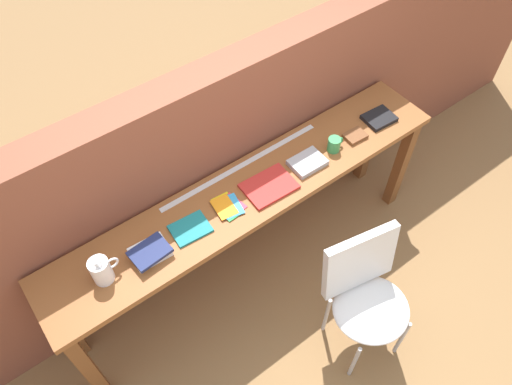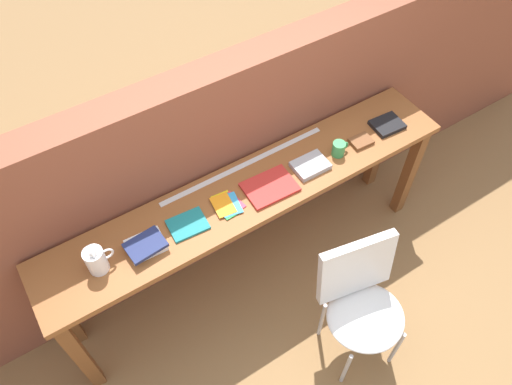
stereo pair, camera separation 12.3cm
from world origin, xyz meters
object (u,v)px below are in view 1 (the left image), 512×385
Objects in this scene: leather_journal_brown at (355,136)px; chair_white_moulded at (367,293)px; book_open_centre at (269,186)px; book_stack_leftmost at (150,252)px; book_repair_rightmost at (379,118)px; pitcher_white at (102,270)px; pamphlet_pile_colourful at (228,206)px; magazine_cycling at (190,229)px; mug at (334,144)px.

chair_white_moulded is at bearing -122.38° from leather_journal_brown.
book_open_centre is 2.20× the size of leather_journal_brown.
book_repair_rightmost is (1.62, 0.00, -0.01)m from book_stack_leftmost.
book_stack_leftmost is 0.72× the size of book_open_centre.
book_stack_leftmost is at bearing -4.36° from pitcher_white.
pitcher_white reaches higher than book_open_centre.
pitcher_white is 0.73m from pamphlet_pile_colourful.
leather_journal_brown reaches higher than pamphlet_pile_colourful.
magazine_cycling is at bearing -179.87° from pamphlet_pile_colourful.
book_repair_rightmost is (1.14, -0.01, 0.01)m from pamphlet_pile_colourful.
magazine_cycling is 0.50m from book_open_centre.
chair_white_moulded is 0.87m from mug.
book_open_centre reaches higher than pamphlet_pile_colourful.
mug is (0.48, -0.00, 0.04)m from book_open_centre.
book_open_centre is 2.60× the size of mug.
pitcher_white reaches higher than leather_journal_brown.
magazine_cycling is 1.38m from book_repair_rightmost.
book_repair_rightmost is at bearing 44.78° from chair_white_moulded.
pitcher_white reaches higher than pamphlet_pile_colourful.
leather_journal_brown reaches higher than book_open_centre.
mug is 0.40m from book_repair_rightmost.
book_stack_leftmost is 1.10× the size of book_repair_rightmost.
book_repair_rightmost is (0.88, 0.02, 0.00)m from book_open_centre.
magazine_cycling reaches higher than chair_white_moulded.
magazine_cycling is at bearing 178.45° from mug.
mug is at bearing 2.62° from magazine_cycling.
chair_white_moulded is at bearing -131.28° from book_repair_rightmost.
book_open_centre is at bearing 1.43° from magazine_cycling.
magazine_cycling is at bearing -178.24° from leather_journal_brown.
pamphlet_pile_colourful is 0.75m from mug.
pamphlet_pile_colourful is 1.14m from book_repair_rightmost.
magazine_cycling is (0.24, 0.01, -0.02)m from book_stack_leftmost.
magazine_cycling is (-0.66, 0.73, 0.36)m from chair_white_moulded.
chair_white_moulded is 1.04m from magazine_cycling.
book_open_centre reaches higher than chair_white_moulded.
pamphlet_pile_colourful is at bearing 119.70° from chair_white_moulded.
chair_white_moulded is 0.81m from book_open_centre.
book_stack_leftmost is at bearing -175.95° from book_repair_rightmost.
book_repair_rightmost is (0.40, 0.02, -0.03)m from mug.
chair_white_moulded is at bearing -38.61° from book_stack_leftmost.
book_repair_rightmost is at bearing -0.48° from pitcher_white.
magazine_cycling is (0.49, -0.01, -0.07)m from pitcher_white.
book_stack_leftmost is 1.62m from book_repair_rightmost.
pitcher_white is 1.87m from book_repair_rightmost.
leather_journal_brown is at bearing 2.72° from magazine_cycling.
pamphlet_pile_colourful is at bearing -176.49° from book_repair_rightmost.
pitcher_white reaches higher than chair_white_moulded.
mug is at bearing -177.65° from leather_journal_brown.
book_repair_rightmost reaches higher than leather_journal_brown.
chair_white_moulded is 1.09m from book_repair_rightmost.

